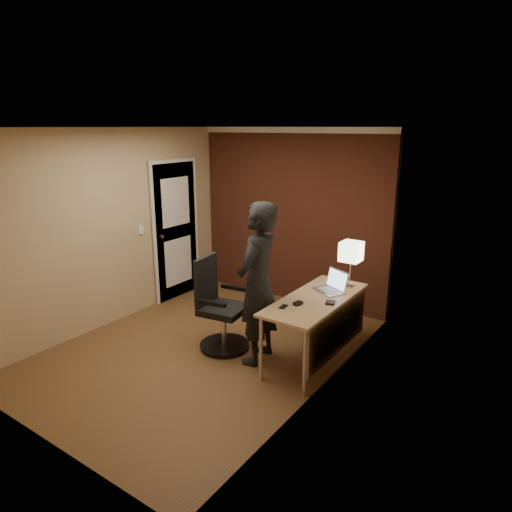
# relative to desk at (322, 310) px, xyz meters

# --- Properties ---
(room) EXTENTS (4.00, 4.00, 4.00)m
(room) POSITION_rel_desk_xyz_m (-1.53, 1.06, 0.77)
(room) COLOR brown
(room) RESTS_ON ground
(desk) EXTENTS (0.60, 1.50, 0.73)m
(desk) POSITION_rel_desk_xyz_m (0.00, 0.00, 0.00)
(desk) COLOR tan
(desk) RESTS_ON ground
(desk_lamp) EXTENTS (0.22, 0.22, 0.54)m
(desk_lamp) POSITION_rel_desk_xyz_m (0.08, 0.52, 0.55)
(desk_lamp) COLOR silver
(desk_lamp) RESTS_ON desk
(laptop) EXTENTS (0.41, 0.38, 0.23)m
(laptop) POSITION_rel_desk_xyz_m (-0.03, 0.30, 0.19)
(laptop) COLOR silver
(laptop) RESTS_ON desk
(mouse) EXTENTS (0.08, 0.11, 0.03)m
(mouse) POSITION_rel_desk_xyz_m (-0.14, -0.28, 0.14)
(mouse) COLOR black
(mouse) RESTS_ON desk
(phone) EXTENTS (0.07, 0.12, 0.01)m
(phone) POSITION_rel_desk_xyz_m (-0.23, -0.42, 0.13)
(phone) COLOR black
(phone) RESTS_ON desk
(wallet) EXTENTS (0.12, 0.13, 0.02)m
(wallet) POSITION_rel_desk_xyz_m (0.12, -0.06, 0.14)
(wallet) COLOR black
(wallet) RESTS_ON desk
(office_chair) EXTENTS (0.58, 0.63, 1.06)m
(office_chair) POSITION_rel_desk_xyz_m (-1.13, -0.36, -0.13)
(office_chair) COLOR black
(office_chair) RESTS_ON ground
(person) EXTENTS (0.52, 0.70, 1.78)m
(person) POSITION_rel_desk_xyz_m (-0.59, -0.35, 0.29)
(person) COLOR black
(person) RESTS_ON ground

